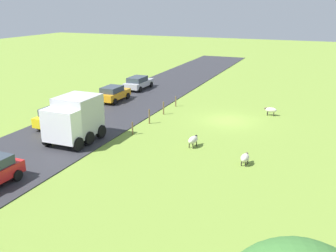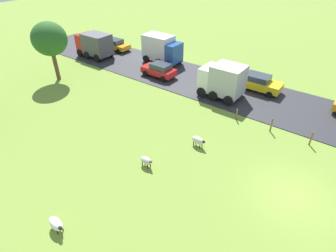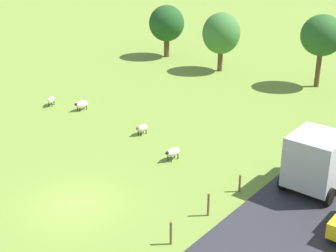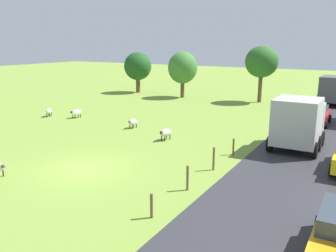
% 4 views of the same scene
% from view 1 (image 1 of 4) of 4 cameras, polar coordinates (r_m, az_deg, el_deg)
% --- Properties ---
extents(ground_plane, '(160.00, 160.00, 0.00)m').
position_cam_1_polar(ground_plane, '(33.50, 9.10, 0.81)').
color(ground_plane, olive).
extents(road_strip, '(8.00, 80.00, 0.06)m').
position_cam_1_polar(road_strip, '(37.39, -7.28, 2.75)').
color(road_strip, '#2D2D33').
rests_on(road_strip, ground_plane).
extents(sheep_0, '(0.55, 1.03, 0.74)m').
position_cam_1_polar(sheep_0, '(24.46, 11.49, -4.70)').
color(sheep_0, beige).
rests_on(sheep_0, ground_plane).
extents(sheep_3, '(0.63, 1.22, 0.79)m').
position_cam_1_polar(sheep_3, '(26.94, 3.79, -2.10)').
color(sheep_3, beige).
rests_on(sheep_3, ground_plane).
extents(sheep_5, '(1.13, 0.51, 0.76)m').
position_cam_1_polar(sheep_5, '(35.66, 15.17, 2.33)').
color(sheep_5, silver).
rests_on(sheep_5, ground_plane).
extents(fence_post_0, '(0.12, 0.12, 1.01)m').
position_cam_1_polar(fence_post_0, '(37.53, 1.16, 3.70)').
color(fence_post_0, brown).
rests_on(fence_post_0, ground_plane).
extents(fence_post_1, '(0.12, 0.12, 1.20)m').
position_cam_1_polar(fence_post_1, '(34.79, -0.68, 2.71)').
color(fence_post_1, brown).
rests_on(fence_post_1, ground_plane).
extents(fence_post_2, '(0.12, 0.12, 1.27)m').
position_cam_1_polar(fence_post_2, '(32.11, -2.83, 1.45)').
color(fence_post_2, brown).
rests_on(fence_post_2, ground_plane).
extents(fence_post_3, '(0.12, 0.12, 1.02)m').
position_cam_1_polar(fence_post_3, '(29.55, -5.36, -0.34)').
color(fence_post_3, brown).
rests_on(fence_post_3, ground_plane).
extents(truck_1, '(2.90, 4.13, 3.29)m').
position_cam_1_polar(truck_1, '(28.29, -13.89, 1.11)').
color(truck_1, white).
rests_on(truck_1, road_strip).
extents(car_0, '(2.08, 4.52, 1.49)m').
position_cam_1_polar(car_0, '(45.17, -4.49, 6.54)').
color(car_0, '#B7B7BC').
rests_on(car_0, road_strip).
extents(car_1, '(2.18, 4.37, 1.65)m').
position_cam_1_polar(car_1, '(32.51, -16.11, 1.47)').
color(car_1, yellow).
rests_on(car_1, road_strip).
extents(car_2, '(2.03, 4.14, 1.57)m').
position_cam_1_polar(car_2, '(39.75, -8.23, 4.88)').
color(car_2, orange).
rests_on(car_2, road_strip).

